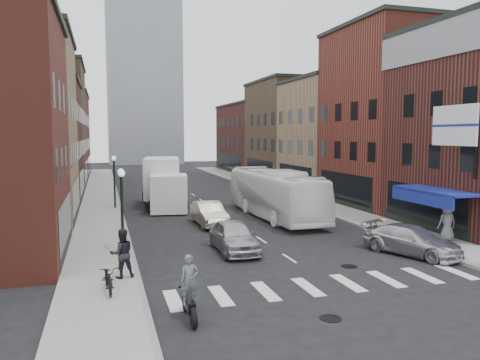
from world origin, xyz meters
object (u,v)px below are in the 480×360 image
object	(u,v)px
curb_car	(412,240)
box_truck	(164,183)
parked_bicycle	(109,278)
streetlamp_far	(114,172)
motorcycle_rider	(190,290)
streetlamp_near	(122,194)
bike_rack	(121,257)
ped_right_c	(447,222)
ped_left_solo	(122,253)
sedan_left_near	(234,236)
billboard_sign	(456,127)
transit_bus	(274,194)
sedan_left_far	(209,214)

from	to	relation	value
curb_car	box_truck	bearing A→B (deg)	94.49
box_truck	parked_bicycle	distance (m)	20.52
curb_car	streetlamp_far	bearing A→B (deg)	103.17
parked_bicycle	motorcycle_rider	bearing A→B (deg)	-56.88
streetlamp_near	motorcycle_rider	size ratio (longest dim) A/B	1.98
bike_rack	curb_car	bearing A→B (deg)	-5.50
ped_right_c	streetlamp_far	bearing A→B (deg)	-37.27
streetlamp_far	parked_bicycle	world-z (taller)	streetlamp_far
parked_bicycle	box_truck	bearing A→B (deg)	72.19
streetlamp_near	ped_left_solo	size ratio (longest dim) A/B	2.12
motorcycle_rider	ped_left_solo	distance (m)	4.94
parked_bicycle	ped_right_c	bearing A→B (deg)	5.64
sedan_left_near	ped_left_solo	bearing A→B (deg)	-148.34
billboard_sign	motorcycle_rider	bearing A→B (deg)	-159.46
billboard_sign	transit_bus	distance (m)	12.93
streetlamp_near	sedan_left_near	bearing A→B (deg)	-10.75
sedan_left_near	sedan_left_far	xyz separation A→B (m)	(0.30, 6.85, -0.03)
transit_bus	parked_bicycle	xyz separation A→B (m)	(-11.29, -13.21, -1.02)
transit_bus	bike_rack	bearing A→B (deg)	-138.36
motorcycle_rider	box_truck	bearing A→B (deg)	86.23
bike_rack	curb_car	distance (m)	13.57
motorcycle_rider	ped_right_c	distance (m)	16.17
sedan_left_near	motorcycle_rider	bearing A→B (deg)	-114.16
box_truck	ped_left_solo	distance (m)	18.86
streetlamp_far	sedan_left_far	world-z (taller)	streetlamp_far
transit_bus	ped_left_solo	distance (m)	15.87
streetlamp_far	transit_bus	bearing A→B (deg)	-32.22
streetlamp_near	sedan_left_near	distance (m)	5.77
streetlamp_near	sedan_left_far	world-z (taller)	streetlamp_near
curb_car	parked_bicycle	distance (m)	14.17
box_truck	motorcycle_rider	xyz separation A→B (m)	(-2.11, -23.00, -0.93)
bike_rack	transit_bus	world-z (taller)	transit_bus
streetlamp_far	box_truck	world-z (taller)	streetlamp_far
box_truck	ped_left_solo	xyz separation A→B (m)	(-3.96, -18.42, -0.78)
motorcycle_rider	sedan_left_far	size ratio (longest dim) A/B	0.46
transit_bus	box_truck	bearing A→B (deg)	133.66
bike_rack	motorcycle_rider	xyz separation A→B (m)	(1.84, -6.17, 0.42)
streetlamp_near	transit_bus	xyz separation A→B (m)	(10.55, 7.35, -1.24)
sedan_left_near	sedan_left_far	distance (m)	6.86
sedan_left_far	ped_left_solo	bearing A→B (deg)	-121.30
transit_bus	sedan_left_far	size ratio (longest dim) A/B	2.68
streetlamp_near	motorcycle_rider	world-z (taller)	streetlamp_near
billboard_sign	streetlamp_near	distance (m)	16.68
streetlamp_near	motorcycle_rider	bearing A→B (deg)	-79.54
sedan_left_near	sedan_left_far	size ratio (longest dim) A/B	1.01
billboard_sign	sedan_left_near	xyz separation A→B (m)	(-10.72, 2.50, -5.36)
billboard_sign	parked_bicycle	distance (m)	17.76
box_truck	curb_car	world-z (taller)	box_truck
sedan_left_near	ped_left_solo	size ratio (longest dim) A/B	2.33
parked_bicycle	transit_bus	bearing A→B (deg)	44.34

